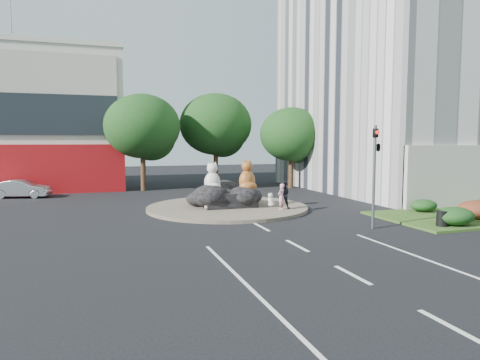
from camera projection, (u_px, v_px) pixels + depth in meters
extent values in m
plane|color=black|center=(297.00, 246.00, 17.32)|extent=(120.00, 120.00, 0.00)
cylinder|color=brown|center=(227.00, 208.00, 26.77)|extent=(10.00, 10.00, 0.20)
cylinder|color=#595B60|center=(11.00, 26.00, 39.72)|extent=(0.10, 0.10, 5.00)
cube|color=#304F1A|center=(469.00, 216.00, 23.88)|extent=(10.00, 6.00, 0.12)
cylinder|color=#382314|center=(143.00, 169.00, 36.73)|extent=(0.44, 0.44, 3.74)
ellipsoid|color=#103313|center=(142.00, 126.00, 36.40)|extent=(6.46, 6.46, 5.49)
sphere|color=#103313|center=(151.00, 136.00, 37.20)|extent=(4.25, 4.25, 4.25)
sphere|color=#103313|center=(134.00, 133.00, 35.95)|extent=(3.74, 3.74, 3.74)
cylinder|color=#382314|center=(216.00, 165.00, 40.79)|extent=(0.44, 0.44, 3.96)
ellipsoid|color=#103313|center=(216.00, 124.00, 40.44)|extent=(6.84, 6.84, 5.81)
sphere|color=#103313|center=(222.00, 134.00, 41.24)|extent=(4.50, 4.50, 4.50)
sphere|color=#103313|center=(209.00, 131.00, 39.99)|extent=(3.96, 3.96, 3.96)
cylinder|color=#382314|center=(291.00, 170.00, 38.89)|extent=(0.44, 0.44, 3.30)
ellipsoid|color=#103313|center=(291.00, 134.00, 38.60)|extent=(5.70, 5.70, 4.84)
sphere|color=#103313|center=(297.00, 143.00, 39.39)|extent=(3.75, 3.75, 3.75)
sphere|color=#103313|center=(285.00, 140.00, 38.15)|extent=(3.30, 3.30, 3.30)
ellipsoid|color=#103313|center=(455.00, 216.00, 21.01)|extent=(2.00, 1.60, 0.90)
ellipsoid|color=#4B1914|center=(477.00, 210.00, 22.73)|extent=(2.20, 1.76, 0.99)
ellipsoid|color=#103313|center=(424.00, 205.00, 25.08)|extent=(1.60, 1.28, 0.72)
cylinder|color=#595B60|center=(374.00, 177.00, 20.54)|extent=(0.14, 0.14, 5.00)
imported|color=black|center=(375.00, 142.00, 20.39)|extent=(0.21, 0.26, 1.30)
imported|color=black|center=(378.00, 146.00, 20.47)|extent=(0.26, 1.24, 0.50)
sphere|color=red|center=(378.00, 132.00, 20.18)|extent=(0.18, 0.18, 0.18)
cylinder|color=#595B60|center=(422.00, 145.00, 28.57)|extent=(0.18, 0.18, 8.00)
cylinder|color=#595B60|center=(412.00, 84.00, 27.90)|extent=(2.00, 0.12, 0.12)
cube|color=silver|center=(399.00, 84.00, 27.60)|extent=(0.50, 0.22, 0.12)
imported|color=pink|center=(281.00, 197.00, 25.27)|extent=(0.67, 0.64, 1.54)
imported|color=black|center=(283.00, 195.00, 25.66)|extent=(0.98, 0.88, 1.67)
imported|color=#A7ABAF|center=(22.00, 189.00, 32.18)|extent=(4.31, 2.35, 1.35)
cylinder|color=black|center=(442.00, 218.00, 20.75)|extent=(0.68, 0.68, 0.75)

